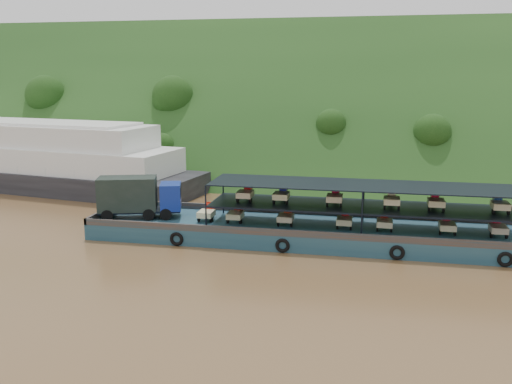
# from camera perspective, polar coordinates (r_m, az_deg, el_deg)

# --- Properties ---
(ground) EXTENTS (160.00, 160.00, 0.00)m
(ground) POSITION_cam_1_polar(r_m,az_deg,el_deg) (43.82, 1.76, -5.00)
(ground) COLOR brown
(ground) RESTS_ON ground
(hillside) EXTENTS (140.00, 39.60, 39.60)m
(hillside) POSITION_cam_1_polar(r_m,az_deg,el_deg) (78.67, 6.37, 2.50)
(hillside) COLOR #173613
(hillside) RESTS_ON ground
(cargo_barge) EXTENTS (35.10, 7.18, 4.54)m
(cargo_barge) POSITION_cam_1_polar(r_m,az_deg,el_deg) (44.11, 4.46, -3.39)
(cargo_barge) COLOR #16394E
(cargo_barge) RESTS_ON ground
(passenger_ferry) EXTENTS (37.69, 15.04, 7.43)m
(passenger_ferry) POSITION_cam_1_polar(r_m,az_deg,el_deg) (67.95, -20.40, 3.10)
(passenger_ferry) COLOR black
(passenger_ferry) RESTS_ON ground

